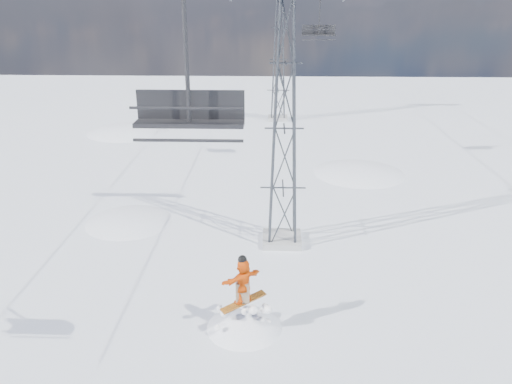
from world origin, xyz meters
TOP-DOWN VIEW (x-y plane):
  - ground at (0.00, 0.00)m, footprint 120.00×120.00m
  - snow_terrain at (-4.77, 21.24)m, footprint 39.00×37.00m
  - lift_tower_near at (0.80, 8.00)m, footprint 5.20×1.80m
  - lift_tower_far at (0.80, 33.00)m, footprint 5.20×1.80m
  - snowboarder_jump at (-0.62, 1.44)m, footprint 4.40×4.40m
  - lift_chair_near at (-1.40, -3.13)m, footprint 2.21×0.64m
  - lift_chair_mid at (3.00, 18.32)m, footprint 2.01×0.58m

SIDE VIEW (x-z plane):
  - snow_terrain at x=-4.77m, z-range -20.59..1.41m
  - snowboarder_jump at x=-0.62m, z-range -5.11..1.84m
  - ground at x=0.00m, z-range 0.00..0.00m
  - lift_tower_near at x=0.80m, z-range -0.24..11.18m
  - lift_tower_far at x=0.80m, z-range -0.24..11.18m
  - lift_chair_near at x=-1.40m, z-range 7.29..10.03m
  - lift_chair_mid at x=3.00m, z-range 7.60..10.10m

